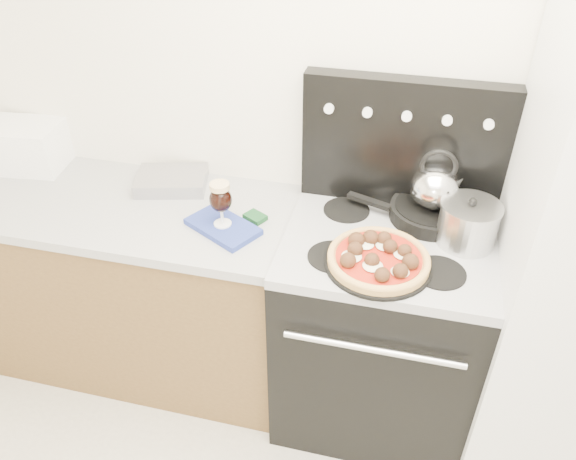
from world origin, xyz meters
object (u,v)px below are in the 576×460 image
(pizza_pan, at_px, (378,264))
(skillet, at_px, (430,213))
(stove_body, at_px, (377,332))
(stock_pot, at_px, (468,225))
(toaster_oven, at_px, (26,146))
(oven_mitt, at_px, (223,227))
(base_cabinet, at_px, (134,288))
(pizza, at_px, (379,257))
(beer_glass, at_px, (221,204))
(tea_kettle, at_px, (436,184))

(pizza_pan, bearing_deg, skillet, 63.87)
(stove_body, relative_size, skillet, 2.87)
(pizza_pan, relative_size, stock_pot, 1.79)
(stove_body, bearing_deg, pizza_pan, -98.84)
(toaster_oven, distance_m, stock_pot, 1.88)
(stove_body, bearing_deg, stock_pot, 10.77)
(oven_mitt, relative_size, skillet, 0.89)
(base_cabinet, bearing_deg, toaster_oven, 160.44)
(pizza_pan, xyz_separation_m, pizza, (0.00, 0.00, 0.03))
(beer_glass, bearing_deg, toaster_oven, 165.29)
(stove_body, relative_size, beer_glass, 4.86)
(beer_glass, xyz_separation_m, skillet, (0.75, 0.23, -0.07))
(pizza, bearing_deg, base_cabinet, 170.47)
(base_cabinet, xyz_separation_m, pizza_pan, (1.08, -0.18, 0.50))
(oven_mitt, bearing_deg, toaster_oven, 165.29)
(toaster_oven, relative_size, oven_mitt, 1.15)
(pizza, height_order, stock_pot, stock_pot)
(pizza, bearing_deg, stock_pot, 35.76)
(stove_body, distance_m, pizza, 0.54)
(base_cabinet, distance_m, stock_pot, 1.48)
(base_cabinet, xyz_separation_m, oven_mitt, (0.49, -0.08, 0.48))
(base_cabinet, bearing_deg, pizza, -9.53)
(stove_body, height_order, beer_glass, beer_glass)
(tea_kettle, bearing_deg, beer_glass, -177.30)
(base_cabinet, relative_size, toaster_oven, 4.61)
(pizza, distance_m, tea_kettle, 0.38)
(base_cabinet, relative_size, skillet, 4.72)
(skillet, relative_size, stock_pot, 1.50)
(stove_body, xyz_separation_m, pizza_pan, (-0.02, -0.16, 0.49))
(skillet, bearing_deg, toaster_oven, 178.91)
(base_cabinet, bearing_deg, pizza_pan, -9.53)
(tea_kettle, bearing_deg, pizza, -130.24)
(toaster_oven, xyz_separation_m, stock_pot, (1.87, -0.15, -0.00))
(stove_body, relative_size, oven_mitt, 3.21)
(pizza_pan, xyz_separation_m, stock_pot, (0.29, 0.21, 0.07))
(beer_glass, xyz_separation_m, pizza_pan, (0.59, -0.10, -0.09))
(oven_mitt, bearing_deg, stock_pot, 6.91)
(pizza, height_order, skillet, pizza)
(oven_mitt, xyz_separation_m, beer_glass, (0.00, 0.00, 0.10))
(beer_glass, height_order, pizza, beer_glass)
(stock_pot, bearing_deg, stove_body, -169.23)
(beer_glass, bearing_deg, skillet, 16.81)
(beer_glass, xyz_separation_m, pizza, (0.59, -0.10, -0.06))
(base_cabinet, distance_m, skillet, 1.35)
(pizza_pan, relative_size, tea_kettle, 1.84)
(toaster_oven, xyz_separation_m, tea_kettle, (1.74, -0.03, 0.08))
(toaster_oven, bearing_deg, beer_glass, -21.56)
(stove_body, xyz_separation_m, stock_pot, (0.26, 0.05, 0.55))
(stock_pot, bearing_deg, base_cabinet, -178.96)
(tea_kettle, bearing_deg, oven_mitt, -177.30)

